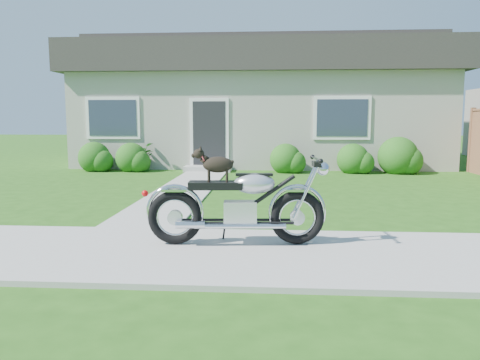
% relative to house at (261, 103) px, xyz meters
% --- Properties ---
extents(ground, '(80.00, 80.00, 0.00)m').
position_rel_house_xyz_m(ground, '(0.00, -11.99, -2.16)').
color(ground, '#235114').
rests_on(ground, ground).
extents(sidewalk, '(24.00, 2.20, 0.04)m').
position_rel_house_xyz_m(sidewalk, '(0.00, -11.99, -2.14)').
color(sidewalk, '#9E9B93').
rests_on(sidewalk, ground).
extents(walkway, '(1.20, 8.00, 0.03)m').
position_rel_house_xyz_m(walkway, '(-1.50, -6.99, -2.14)').
color(walkway, '#9E9B93').
rests_on(walkway, ground).
extents(house, '(12.60, 7.03, 4.50)m').
position_rel_house_xyz_m(house, '(0.00, 0.00, 0.00)').
color(house, '#ADA79C').
rests_on(house, ground).
extents(shrub_row, '(10.07, 1.15, 1.15)m').
position_rel_house_xyz_m(shrub_row, '(0.34, -3.49, -1.73)').
color(shrub_row, '#245917').
rests_on(shrub_row, ground).
extents(potted_plant_left, '(0.91, 0.96, 0.84)m').
position_rel_house_xyz_m(potted_plant_left, '(-3.48, -3.44, -1.73)').
color(potted_plant_left, '#1A5015').
rests_on(potted_plant_left, ground).
extents(potted_plant_right, '(0.49, 0.49, 0.72)m').
position_rel_house_xyz_m(potted_plant_right, '(0.73, -3.44, -1.80)').
color(potted_plant_right, '#1C681C').
rests_on(potted_plant_right, ground).
extents(motorcycle_with_dog, '(2.22, 0.60, 1.18)m').
position_rel_house_xyz_m(motorcycle_with_dog, '(0.04, -11.67, -1.60)').
color(motorcycle_with_dog, black).
rests_on(motorcycle_with_dog, sidewalk).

